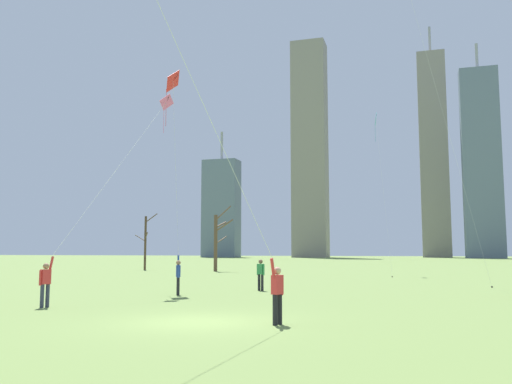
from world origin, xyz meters
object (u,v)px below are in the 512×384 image
bystander_watching_nearby (261,273)px  distant_kite_high_overhead_teal (377,128)px  kite_flyer_midfield_right_red (177,218)px  kite_flyer_foreground_left_blue (248,223)px  kite_flyer_midfield_center_pink (65,253)px  bare_tree_left_of_center (145,242)px  bare_tree_far_right_edge (217,240)px

bystander_watching_nearby → distant_kite_high_overhead_teal: (4.60, 22.63, 12.48)m
kite_flyer_midfield_right_red → kite_flyer_foreground_left_blue: size_ratio=0.88×
bystander_watching_nearby → kite_flyer_midfield_center_pink: bearing=-119.1°
kite_flyer_midfield_right_red → distant_kite_high_overhead_teal: size_ratio=0.83×
kite_flyer_midfield_right_red → bare_tree_left_of_center: (-17.08, 28.70, -0.60)m
kite_flyer_foreground_left_blue → bare_tree_left_of_center: (-24.18, 39.40, 0.25)m
kite_flyer_midfield_center_pink → kite_flyer_midfield_right_red: bearing=75.8°
kite_flyer_midfield_center_pink → bystander_watching_nearby: (5.20, 9.32, -1.09)m
kite_flyer_midfield_center_pink → kite_flyer_foreground_left_blue: bearing=-25.5°
kite_flyer_midfield_center_pink → bare_tree_far_right_edge: bearing=100.8°
distant_kite_high_overhead_teal → kite_flyer_midfield_center_pink: bearing=-107.1°
distant_kite_high_overhead_teal → bare_tree_far_right_edge: (-16.20, 1.43, -10.20)m
bystander_watching_nearby → kite_flyer_foreground_left_blue: bearing=-75.3°
kite_flyer_midfield_center_pink → bare_tree_far_right_edge: kite_flyer_midfield_center_pink is taller
kite_flyer_midfield_right_red → bystander_watching_nearby: size_ratio=7.67×
kite_flyer_foreground_left_blue → bare_tree_far_right_edge: (-15.14, 37.54, 0.36)m
kite_flyer_midfield_center_pink → distant_kite_high_overhead_teal: bearing=72.9°
bystander_watching_nearby → bare_tree_left_of_center: size_ratio=0.26×
bystander_watching_nearby → bare_tree_far_right_edge: 26.80m
kite_flyer_midfield_center_pink → distant_kite_high_overhead_teal: size_ratio=0.69×
bare_tree_left_of_center → kite_flyer_midfield_right_red: bearing=-59.2°
kite_flyer_foreground_left_blue → bare_tree_left_of_center: bearing=121.5°
distant_kite_high_overhead_teal → bare_tree_far_right_edge: distant_kite_high_overhead_teal is taller
bare_tree_left_of_center → distant_kite_high_overhead_teal: bearing=-7.4°
kite_flyer_midfield_center_pink → kite_flyer_midfield_right_red: kite_flyer_midfield_right_red is taller
bystander_watching_nearby → kite_flyer_midfield_right_red: bearing=-141.9°
kite_flyer_foreground_left_blue → distant_kite_high_overhead_teal: 37.64m
distant_kite_high_overhead_teal → bystander_watching_nearby: bearing=-101.5°
kite_flyer_foreground_left_blue → bystander_watching_nearby: (-3.55, 13.48, -1.91)m
kite_flyer_midfield_right_red → distant_kite_high_overhead_teal: (8.15, 25.41, 9.71)m
kite_flyer_foreground_left_blue → bare_tree_left_of_center: size_ratio=2.28×
bystander_watching_nearby → distant_kite_high_overhead_teal: 26.25m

